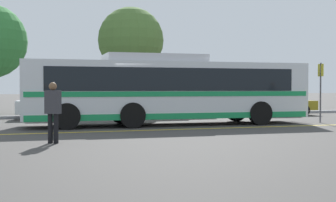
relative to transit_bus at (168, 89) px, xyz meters
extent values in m
plane|color=#423F3D|center=(-1.23, 0.02, -1.51)|extent=(220.00, 220.00, 0.00)
cube|color=gold|center=(0.02, -2.20, -1.51)|extent=(31.89, 0.20, 0.01)
cube|color=#99999E|center=(0.02, 6.13, -1.44)|extent=(39.89, 0.36, 0.15)
cube|color=silver|center=(0.02, 0.00, -0.04)|extent=(11.97, 2.94, 2.31)
cube|color=black|center=(0.02, 0.00, 0.39)|extent=(10.31, 2.93, 0.92)
cube|color=#198C4C|center=(0.02, 0.00, -0.19)|extent=(11.73, 2.98, 0.20)
cube|color=#198C4C|center=(0.02, 0.00, -1.07)|extent=(11.73, 2.97, 0.24)
cube|color=black|center=(5.98, -0.21, 0.03)|extent=(0.12, 2.23, 1.65)
cube|color=black|center=(5.98, -0.21, 0.97)|extent=(0.10, 1.77, 0.24)
cube|color=silver|center=(-0.58, 0.02, 1.28)|extent=(4.23, 2.17, 0.32)
cube|color=black|center=(6.26, -0.22, -0.96)|extent=(0.11, 1.90, 0.04)
cube|color=black|center=(6.26, -0.22, -1.16)|extent=(0.11, 1.90, 0.04)
cylinder|color=black|center=(3.74, 1.08, -1.01)|extent=(1.01, 0.31, 1.00)
cylinder|color=black|center=(3.66, -1.34, -1.01)|extent=(1.01, 0.31, 1.00)
cylinder|color=black|center=(-1.72, 1.28, -1.01)|extent=(1.01, 0.31, 1.00)
cylinder|color=black|center=(-1.81, -1.15, -1.01)|extent=(1.01, 0.31, 1.00)
cylinder|color=black|center=(-4.22, 1.36, -1.01)|extent=(1.01, 0.31, 1.00)
cylinder|color=black|center=(-4.30, -1.07, -1.01)|extent=(1.01, 0.31, 1.00)
cube|color=silver|center=(-4.04, 5.09, -0.89)|extent=(4.23, 2.17, 0.64)
cube|color=black|center=(-4.15, 5.10, -0.33)|extent=(1.85, 1.75, 0.47)
cylinder|color=black|center=(-2.71, 5.86, -1.21)|extent=(0.61, 0.25, 0.60)
cylinder|color=black|center=(-2.85, 4.12, -1.21)|extent=(0.61, 0.25, 0.60)
cylinder|color=black|center=(-5.24, 6.06, -1.21)|extent=(0.61, 0.25, 0.60)
cylinder|color=black|center=(-5.38, 4.33, -1.21)|extent=(0.61, 0.25, 0.60)
cube|color=maroon|center=(1.54, 4.64, -0.90)|extent=(4.72, 1.85, 0.61)
cube|color=black|center=(1.42, 4.63, -0.34)|extent=(2.00, 1.58, 0.51)
cylinder|color=black|center=(2.97, 5.50, -1.21)|extent=(0.60, 0.21, 0.60)
cylinder|color=black|center=(3.01, 3.84, -1.21)|extent=(0.60, 0.21, 0.60)
cylinder|color=black|center=(0.07, 5.43, -1.21)|extent=(0.60, 0.21, 0.60)
cylinder|color=black|center=(0.11, 3.78, -1.21)|extent=(0.60, 0.21, 0.60)
cube|color=olive|center=(8.13, 4.93, -0.94)|extent=(4.55, 2.11, 0.53)
cube|color=black|center=(8.02, 4.94, -0.39)|extent=(1.96, 1.74, 0.57)
cylinder|color=black|center=(9.56, 5.75, -1.21)|extent=(0.61, 0.23, 0.60)
cylinder|color=black|center=(9.46, 3.97, -1.21)|extent=(0.61, 0.23, 0.60)
cylinder|color=black|center=(6.80, 5.90, -1.21)|extent=(0.61, 0.23, 0.60)
cylinder|color=black|center=(6.70, 4.12, -1.21)|extent=(0.61, 0.23, 0.60)
cylinder|color=black|center=(-5.19, -5.26, -1.09)|extent=(0.14, 0.14, 0.83)
cylinder|color=black|center=(-5.04, -5.35, -1.09)|extent=(0.14, 0.14, 0.83)
cube|color=#333338|center=(-5.11, -5.30, -0.35)|extent=(0.47, 0.40, 0.66)
sphere|color=brown|center=(-5.11, -5.30, 0.09)|extent=(0.23, 0.23, 0.23)
cylinder|color=#59595E|center=(6.91, -0.96, -0.16)|extent=(0.07, 0.07, 2.69)
cube|color=yellow|center=(6.91, -0.96, 0.85)|extent=(0.04, 0.40, 0.56)
cylinder|color=#513823|center=(0.42, 8.35, -0.03)|extent=(0.28, 0.28, 2.96)
sphere|color=#4C7033|center=(0.42, 8.35, 2.91)|extent=(3.90, 3.90, 3.90)
camera|label=1|loc=(-6.10, -18.77, 0.04)|focal=50.00mm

